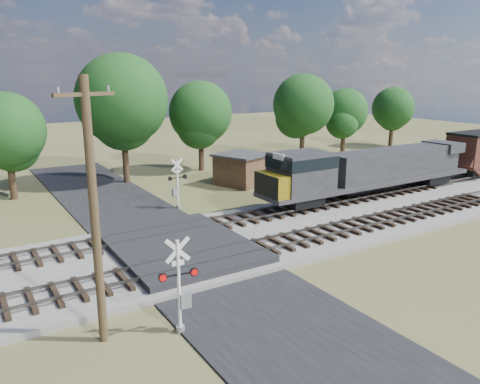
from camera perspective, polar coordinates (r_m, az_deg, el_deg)
ground at (r=25.91m, az=-6.84°, el=-7.73°), size 160.00×160.00×0.00m
ballast_bed at (r=31.47m, az=9.49°, el=-3.56°), size 140.00×10.00×0.30m
road at (r=25.89m, az=-6.84°, el=-7.65°), size 7.00×60.00×0.08m
crossing_panel at (r=26.22m, az=-7.33°, el=-6.74°), size 7.00×9.00×0.62m
track_near at (r=25.54m, az=1.47°, el=-6.97°), size 140.00×2.60×0.33m
track_far at (r=29.60m, az=-3.85°, el=-4.00°), size 140.00×2.60×0.33m
crossing_signal_near at (r=18.12m, az=-7.19°, el=-12.18°), size 1.55×0.36×3.85m
crossing_signal_far at (r=34.39m, az=-7.70°, el=0.49°), size 1.52×0.33×3.78m
utility_pole at (r=16.94m, az=-17.39°, el=-1.95°), size 2.22×1.01×9.62m
equipment_shed at (r=41.86m, az=0.23°, el=2.84°), size 5.28×5.28×2.80m
treeline at (r=45.15m, az=-11.48°, el=9.51°), size 74.37×11.02×11.50m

